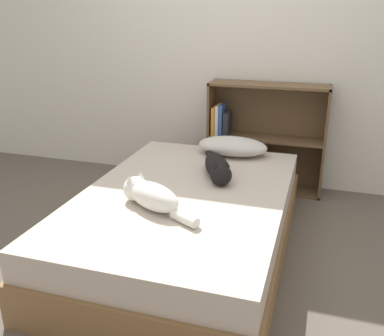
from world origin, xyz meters
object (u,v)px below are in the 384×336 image
Objects in this scene: cat_light at (150,195)px; bookshelf at (262,135)px; bed at (185,222)px; cat_dark at (217,167)px; pillow at (233,146)px.

bookshelf is at bearing -77.28° from cat_light.
bed is 3.65× the size of cat_light.
cat_light reaches higher than cat_dark.
cat_dark is at bearing -90.14° from pillow.
cat_dark is 0.64× the size of bookshelf.
bookshelf reaches higher than cat_dark.
cat_light is at bearing -105.05° from bookshelf.
cat_light is 0.85× the size of cat_dark.
cat_dark is at bearing -85.13° from cat_light.
cat_dark is (-0.00, -0.46, -0.01)m from pillow.
bed is 1.27m from bookshelf.
bed is 3.61× the size of pillow.
cat_light is 0.62m from cat_dark.
bed is 3.10× the size of cat_dark.
bookshelf is (0.16, 0.45, -0.02)m from pillow.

